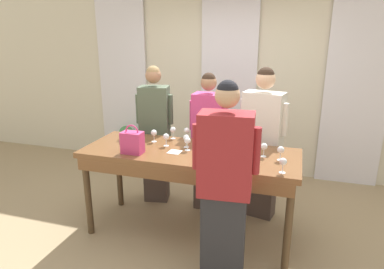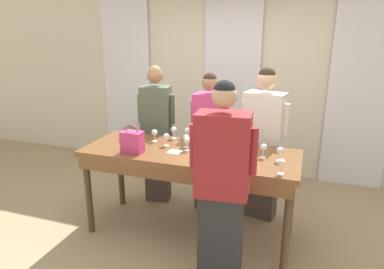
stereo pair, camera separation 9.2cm
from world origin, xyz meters
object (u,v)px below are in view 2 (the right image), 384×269
wine_bottle (244,151)px  wine_glass_near_host (187,131)px  wine_glass_by_handbag (202,135)px  guest_cream_sweater (263,144)px  wine_glass_front_mid (174,130)px  wine_glass_center_mid (280,151)px  wine_glass_back_right (211,151)px  tasting_bar (189,160)px  wine_glass_center_right (155,133)px  handbag (132,142)px  potted_plant (130,143)px  wine_glass_back_left (187,141)px  wine_glass_front_left (166,137)px  wine_glass_front_right (186,138)px  wine_glass_center_left (264,148)px  wine_glass_by_bottle (213,142)px  guest_olive_jacket (157,134)px  host_pouring (222,189)px  guest_pink_top (209,142)px  wine_glass_back_mid (282,163)px

wine_bottle → wine_glass_near_host: 0.91m
wine_glass_by_handbag → guest_cream_sweater: bearing=29.9°
wine_glass_front_mid → wine_glass_center_mid: bearing=-15.7°
wine_bottle → wine_glass_back_right: (-0.30, -0.04, -0.03)m
tasting_bar → wine_glass_front_mid: (-0.30, 0.36, 0.20)m
wine_glass_center_right → wine_glass_back_right: 0.84m
handbag → wine_glass_by_handbag: (0.58, 0.50, -0.01)m
potted_plant → wine_bottle: bearing=-39.4°
handbag → wine_glass_center_mid: handbag is taller
wine_glass_front_mid → wine_glass_by_handbag: same height
wine_glass_back_left → wine_glass_front_left: bearing=165.9°
handbag → wine_glass_front_right: 0.56m
wine_bottle → potted_plant: bearing=140.6°
wine_glass_center_left → wine_glass_center_mid: size_ratio=1.00×
wine_glass_by_bottle → wine_glass_by_handbag: same height
guest_olive_jacket → host_pouring: host_pouring is taller
handbag → potted_plant: size_ratio=0.45×
guest_pink_top → guest_cream_sweater: (0.63, 0.00, 0.04)m
wine_bottle → wine_glass_center_mid: wine_bottle is taller
wine_bottle → guest_olive_jacket: 1.48m
wine_glass_center_right → wine_glass_by_handbag: size_ratio=1.00×
potted_plant → wine_glass_back_mid: bearing=-37.4°
wine_glass_front_left → host_pouring: bearing=-42.7°
host_pouring → wine_glass_center_left: bearing=71.9°
wine_glass_center_mid → wine_glass_center_right: 1.38m
wine_glass_front_mid → wine_glass_near_host: bearing=7.9°
wine_glass_center_right → wine_glass_by_bottle: same height
wine_glass_front_left → wine_glass_by_bottle: (0.51, -0.01, 0.00)m
handbag → wine_glass_by_bottle: (0.76, 0.29, -0.01)m
guest_olive_jacket → potted_plant: 1.51m
wine_glass_front_left → wine_glass_front_mid: 0.27m
wine_glass_front_left → wine_glass_back_mid: bearing=-17.1°
wine_glass_by_handbag → guest_pink_top: (-0.02, 0.35, -0.19)m
wine_glass_near_host → potted_plant: size_ratio=0.21×
handbag → host_pouring: bearing=-22.5°
wine_bottle → handbag: wine_bottle is taller
tasting_bar → wine_glass_back_right: wine_glass_back_right is taller
handbag → wine_glass_near_host: bearing=57.5°
tasting_bar → wine_glass_back_mid: wine_glass_back_mid is taller
wine_glass_back_mid → wine_glass_front_left: bearing=162.9°
wine_glass_center_right → wine_glass_back_left: same height
guest_cream_sweater → wine_bottle: bearing=-95.1°
wine_glass_front_left → wine_glass_back_left: same height
wine_glass_near_host → wine_glass_by_handbag: same height
guest_cream_sweater → guest_pink_top: bearing=180.0°
wine_glass_by_bottle → wine_glass_front_mid: bearing=152.8°
wine_glass_front_right → wine_glass_front_left: bearing=-174.6°
wine_glass_by_handbag → wine_bottle: bearing=-38.9°
wine_glass_front_left → wine_glass_by_handbag: same height
guest_olive_jacket → wine_glass_back_mid: bearing=-30.2°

